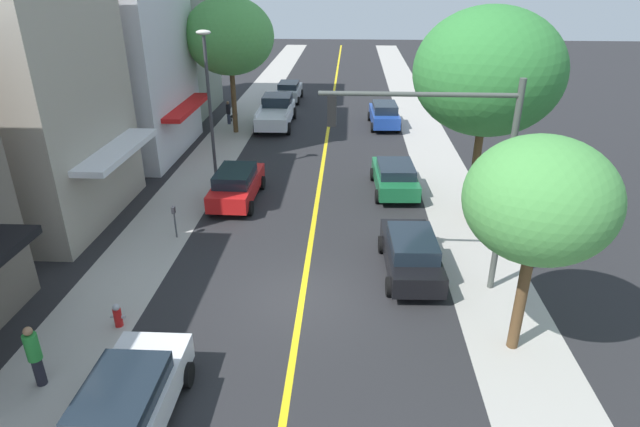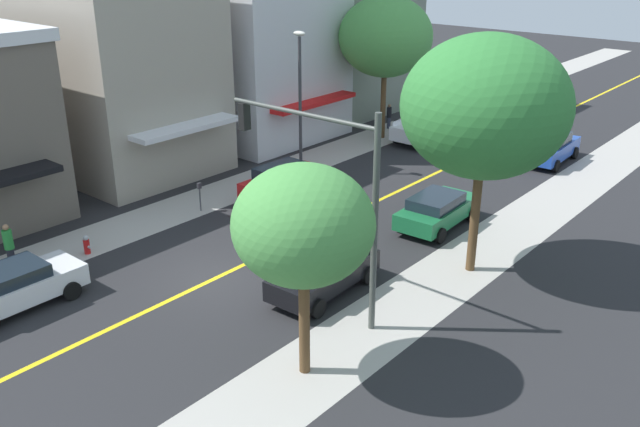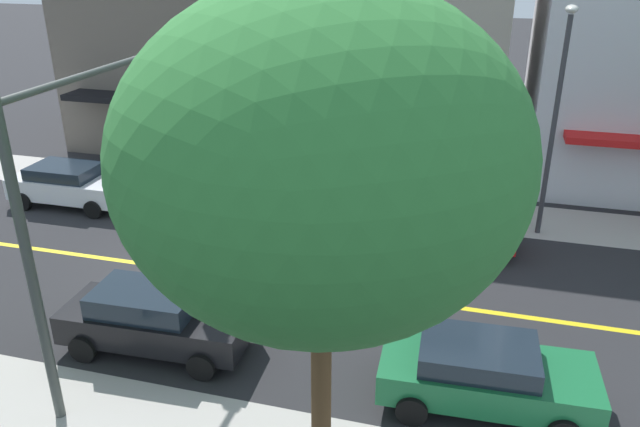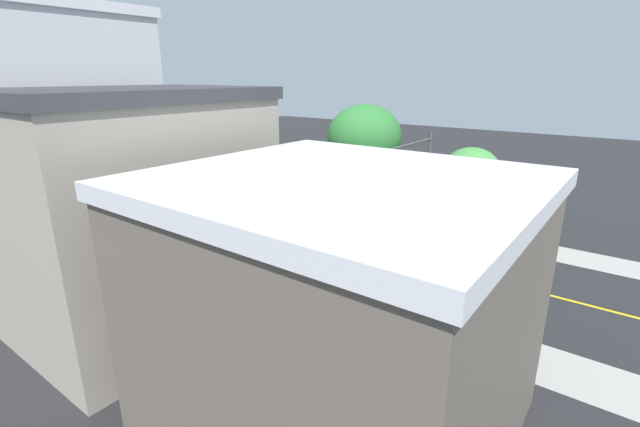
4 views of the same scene
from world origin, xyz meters
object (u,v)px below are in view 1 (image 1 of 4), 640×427
parking_meter (174,217)px  pedestrian_black_shirt (228,112)px  fire_hydrant (118,315)px  silver_sedan_left_curb (289,91)px  green_sedan_right_curb (395,176)px  street_tree_right_corner (540,200)px  white_sedan_left_curb (127,403)px  small_dog (234,116)px  black_sedan_right_curb (411,253)px  pedestrian_green_shirt (34,355)px  street_tree_left_near (488,72)px  red_sedan_left_curb (237,184)px  street_tree_left_far (229,36)px  street_lamp (209,91)px  traffic_light_mast (452,154)px  white_pickup_truck (276,112)px  blue_sedan_right_curb (384,114)px

parking_meter → pedestrian_black_shirt: size_ratio=0.84×
fire_hydrant → pedestrian_black_shirt: bearing=93.9°
silver_sedan_left_curb → green_sedan_right_curb: silver_sedan_left_curb is taller
street_tree_right_corner → pedestrian_black_shirt: size_ratio=3.89×
white_sedan_left_curb → small_dog: bearing=6.5°
black_sedan_right_curb → green_sedan_right_curb: 7.48m
street_tree_right_corner → pedestrian_green_shirt: 13.15m
street_tree_left_near → red_sedan_left_curb: street_tree_left_near is taller
parking_meter → green_sedan_right_curb: (8.97, 5.28, -0.11)m
small_dog → street_tree_left_far: bearing=-129.0°
parking_meter → street_lamp: street_lamp is taller
street_tree_left_near → silver_sedan_left_curb: bearing=115.4°
red_sedan_left_curb → silver_sedan_left_curb: red_sedan_left_curb is taller
traffic_light_mast → silver_sedan_left_curb: size_ratio=1.64×
small_dog → street_tree_left_near: bearing=-101.5°
red_sedan_left_curb → white_sedan_left_curb: red_sedan_left_curb is taller
red_sedan_left_curb → silver_sedan_left_curb: bearing=0.8°
black_sedan_right_curb → small_dog: 22.40m
silver_sedan_left_curb → white_pickup_truck: size_ratio=0.70×
parking_meter → pedestrian_green_shirt: (-0.98, -8.21, 0.07)m
small_dog → street_tree_right_corner: bearing=-114.7°
fire_hydrant → red_sedan_left_curb: bearing=79.9°
street_tree_right_corner → street_lamp: size_ratio=0.85×
white_pickup_truck → pedestrian_black_shirt: (-3.32, 0.16, -0.10)m
fire_hydrant → street_tree_left_near: bearing=34.9°
traffic_light_mast → street_tree_left_far: bearing=-59.6°
blue_sedan_right_curb → silver_sedan_left_curb: 10.27m
green_sedan_right_curb → pedestrian_green_shirt: bearing=141.0°
black_sedan_right_curb → pedestrian_black_shirt: pedestrian_black_shirt is taller
street_lamp → pedestrian_black_shirt: street_lamp is taller
street_tree_left_near → black_sedan_right_curb: (-3.03, -4.84, -5.30)m
fire_hydrant → white_pickup_truck: white_pickup_truck is taller
parking_meter → traffic_light_mast: 10.94m
blue_sedan_right_curb → black_sedan_right_curb: (-0.11, -19.01, -0.03)m
street_tree_left_near → fire_hydrant: size_ratio=11.13×
street_tree_left_near → silver_sedan_left_curb: (-10.16, 21.45, -5.29)m
green_sedan_right_curb → pedestrian_black_shirt: size_ratio=2.81×
fire_hydrant → street_lamp: 13.14m
street_tree_right_corner → parking_meter: (-11.49, 6.01, -3.62)m
street_tree_left_near → pedestrian_black_shirt: street_tree_left_near is taller
street_tree_right_corner → blue_sedan_right_curb: size_ratio=1.37×
red_sedan_left_curb → silver_sedan_left_curb: size_ratio=1.09×
parking_meter → white_pickup_truck: bearing=83.9°
traffic_light_mast → green_sedan_right_curb: size_ratio=1.57×
parking_meter → blue_sedan_right_curb: 19.11m
blue_sedan_right_curb → pedestrian_black_shirt: 10.62m
pedestrian_black_shirt → small_dog: pedestrian_black_shirt is taller
fire_hydrant → pedestrian_black_shirt: (-1.56, 22.61, 0.46)m
silver_sedan_left_curb → pedestrian_black_shirt: bearing=155.9°
street_tree_right_corner → red_sedan_left_curb: street_tree_right_corner is taller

